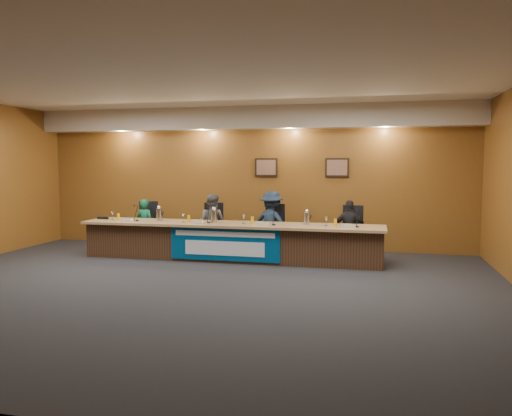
# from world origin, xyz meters

# --- Properties ---
(floor) EXTENTS (10.00, 10.00, 0.00)m
(floor) POSITION_xyz_m (0.00, 0.00, 0.00)
(floor) COLOR black
(floor) RESTS_ON ground
(ceiling) EXTENTS (10.00, 8.00, 0.04)m
(ceiling) POSITION_xyz_m (0.00, 0.00, 3.20)
(ceiling) COLOR silver
(ceiling) RESTS_ON wall_back
(wall_back) EXTENTS (10.00, 0.04, 3.20)m
(wall_back) POSITION_xyz_m (0.00, 4.00, 1.60)
(wall_back) COLOR brown
(wall_back) RESTS_ON floor
(soffit) EXTENTS (10.00, 0.50, 0.50)m
(soffit) POSITION_xyz_m (0.00, 3.75, 2.95)
(soffit) COLOR beige
(soffit) RESTS_ON wall_back
(dais_body) EXTENTS (6.00, 0.80, 0.70)m
(dais_body) POSITION_xyz_m (0.00, 2.40, 0.35)
(dais_body) COLOR #3D2617
(dais_body) RESTS_ON floor
(dais_top) EXTENTS (6.10, 0.95, 0.05)m
(dais_top) POSITION_xyz_m (0.00, 2.35, 0.72)
(dais_top) COLOR #96734B
(dais_top) RESTS_ON dais_body
(banner) EXTENTS (2.20, 0.02, 0.65)m
(banner) POSITION_xyz_m (0.00, 1.99, 0.38)
(banner) COLOR navy
(banner) RESTS_ON dais_body
(banner_text_upper) EXTENTS (2.00, 0.01, 0.10)m
(banner_text_upper) POSITION_xyz_m (0.00, 1.97, 0.58)
(banner_text_upper) COLOR silver
(banner_text_upper) RESTS_ON banner
(banner_text_lower) EXTENTS (1.60, 0.01, 0.28)m
(banner_text_lower) POSITION_xyz_m (0.00, 1.97, 0.30)
(banner_text_lower) COLOR silver
(banner_text_lower) RESTS_ON banner
(wall_photo_left) EXTENTS (0.52, 0.04, 0.42)m
(wall_photo_left) POSITION_xyz_m (0.40, 3.97, 1.85)
(wall_photo_left) COLOR black
(wall_photo_left) RESTS_ON wall_back
(wall_photo_right) EXTENTS (0.52, 0.04, 0.42)m
(wall_photo_right) POSITION_xyz_m (2.00, 3.97, 1.85)
(wall_photo_right) COLOR black
(wall_photo_right) RESTS_ON wall_back
(panelist_a) EXTENTS (0.46, 0.34, 1.15)m
(panelist_a) POSITION_xyz_m (-2.17, 3.03, 0.58)
(panelist_a) COLOR #105536
(panelist_a) RESTS_ON floor
(panelist_b) EXTENTS (0.72, 0.61, 1.29)m
(panelist_b) POSITION_xyz_m (-0.60, 3.03, 0.64)
(panelist_b) COLOR #4F4E53
(panelist_b) RESTS_ON floor
(panelist_c) EXTENTS (0.99, 0.75, 1.37)m
(panelist_c) POSITION_xyz_m (0.72, 3.03, 0.68)
(panelist_c) COLOR #142234
(panelist_c) RESTS_ON floor
(panelist_d) EXTENTS (0.71, 0.30, 1.20)m
(panelist_d) POSITION_xyz_m (2.34, 3.03, 0.60)
(panelist_d) COLOR black
(panelist_d) RESTS_ON floor
(office_chair_a) EXTENTS (0.59, 0.59, 0.08)m
(office_chair_a) POSITION_xyz_m (-2.17, 3.13, 0.48)
(office_chair_a) COLOR black
(office_chair_a) RESTS_ON floor
(office_chair_b) EXTENTS (0.59, 0.59, 0.08)m
(office_chair_b) POSITION_xyz_m (-0.60, 3.13, 0.48)
(office_chair_b) COLOR black
(office_chair_b) RESTS_ON floor
(office_chair_c) EXTENTS (0.51, 0.51, 0.08)m
(office_chair_c) POSITION_xyz_m (0.72, 3.13, 0.48)
(office_chair_c) COLOR black
(office_chair_c) RESTS_ON floor
(office_chair_d) EXTENTS (0.57, 0.57, 0.08)m
(office_chair_d) POSITION_xyz_m (2.34, 3.13, 0.48)
(office_chair_d) COLOR black
(office_chair_d) RESTS_ON floor
(nameplate_a) EXTENTS (0.24, 0.08, 0.10)m
(nameplate_a) POSITION_xyz_m (-2.14, 2.08, 0.80)
(nameplate_a) COLOR white
(nameplate_a) RESTS_ON dais_top
(microphone_a) EXTENTS (0.07, 0.07, 0.02)m
(microphone_a) POSITION_xyz_m (-1.98, 2.27, 0.76)
(microphone_a) COLOR black
(microphone_a) RESTS_ON dais_top
(juice_glass_a) EXTENTS (0.06, 0.06, 0.15)m
(juice_glass_a) POSITION_xyz_m (-2.40, 2.26, 0.82)
(juice_glass_a) COLOR #E8A50E
(juice_glass_a) RESTS_ON dais_top
(water_glass_a) EXTENTS (0.08, 0.08, 0.18)m
(water_glass_a) POSITION_xyz_m (-2.56, 2.32, 0.84)
(water_glass_a) COLOR silver
(water_glass_a) RESTS_ON dais_top
(nameplate_b) EXTENTS (0.24, 0.08, 0.10)m
(nameplate_b) POSITION_xyz_m (-0.62, 2.13, 0.80)
(nameplate_b) COLOR white
(nameplate_b) RESTS_ON dais_top
(microphone_b) EXTENTS (0.07, 0.07, 0.02)m
(microphone_b) POSITION_xyz_m (-0.42, 2.29, 0.76)
(microphone_b) COLOR black
(microphone_b) RESTS_ON dais_top
(juice_glass_b) EXTENTS (0.06, 0.06, 0.15)m
(juice_glass_b) POSITION_xyz_m (-0.84, 2.27, 0.82)
(juice_glass_b) COLOR #E8A50E
(juice_glass_b) RESTS_ON dais_top
(water_glass_b) EXTENTS (0.08, 0.08, 0.18)m
(water_glass_b) POSITION_xyz_m (-0.96, 2.27, 0.84)
(water_glass_b) COLOR silver
(water_glass_b) RESTS_ON dais_top
(nameplate_c) EXTENTS (0.24, 0.08, 0.10)m
(nameplate_c) POSITION_xyz_m (0.71, 2.12, 0.80)
(nameplate_c) COLOR white
(nameplate_c) RESTS_ON dais_top
(microphone_c) EXTENTS (0.07, 0.07, 0.02)m
(microphone_c) POSITION_xyz_m (0.93, 2.22, 0.76)
(microphone_c) COLOR black
(microphone_c) RESTS_ON dais_top
(juice_glass_c) EXTENTS (0.06, 0.06, 0.15)m
(juice_glass_c) POSITION_xyz_m (0.48, 2.29, 0.82)
(juice_glass_c) COLOR #E8A50E
(juice_glass_c) RESTS_ON dais_top
(water_glass_c) EXTENTS (0.08, 0.08, 0.18)m
(water_glass_c) POSITION_xyz_m (0.30, 2.31, 0.84)
(water_glass_c) COLOR silver
(water_glass_c) RESTS_ON dais_top
(nameplate_d) EXTENTS (0.24, 0.08, 0.10)m
(nameplate_d) POSITION_xyz_m (2.35, 2.13, 0.80)
(nameplate_d) COLOR white
(nameplate_d) RESTS_ON dais_top
(microphone_d) EXTENTS (0.07, 0.07, 0.02)m
(microphone_d) POSITION_xyz_m (2.50, 2.27, 0.76)
(microphone_d) COLOR black
(microphone_d) RESTS_ON dais_top
(juice_glass_d) EXTENTS (0.06, 0.06, 0.15)m
(juice_glass_d) POSITION_xyz_m (2.10, 2.28, 0.82)
(juice_glass_d) COLOR #E8A50E
(juice_glass_d) RESTS_ON dais_top
(water_glass_d) EXTENTS (0.08, 0.08, 0.18)m
(water_glass_d) POSITION_xyz_m (1.93, 2.33, 0.84)
(water_glass_d) COLOR silver
(water_glass_d) RESTS_ON dais_top
(carafe_left) EXTENTS (0.12, 0.12, 0.26)m
(carafe_left) POSITION_xyz_m (-1.52, 2.35, 0.88)
(carafe_left) COLOR silver
(carafe_left) RESTS_ON dais_top
(carafe_mid) EXTENTS (0.12, 0.12, 0.26)m
(carafe_mid) POSITION_xyz_m (-0.33, 2.36, 0.88)
(carafe_mid) COLOR silver
(carafe_mid) RESTS_ON dais_top
(carafe_right) EXTENTS (0.12, 0.12, 0.24)m
(carafe_right) POSITION_xyz_m (1.54, 2.45, 0.87)
(carafe_right) COLOR silver
(carafe_right) RESTS_ON dais_top
(speakerphone) EXTENTS (0.32, 0.32, 0.05)m
(speakerphone) POSITION_xyz_m (-2.83, 2.46, 0.78)
(speakerphone) COLOR black
(speakerphone) RESTS_ON dais_top
(paper_stack) EXTENTS (0.26, 0.33, 0.01)m
(paper_stack) POSITION_xyz_m (2.37, 2.32, 0.75)
(paper_stack) COLOR white
(paper_stack) RESTS_ON dais_top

